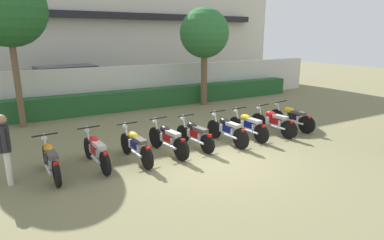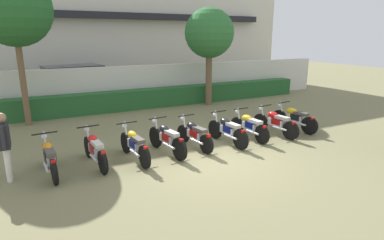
{
  "view_description": "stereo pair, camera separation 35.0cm",
  "coord_description": "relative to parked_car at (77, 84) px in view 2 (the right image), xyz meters",
  "views": [
    {
      "loc": [
        -4.59,
        -6.92,
        3.29
      ],
      "look_at": [
        0.0,
        1.24,
        0.81
      ],
      "focal_mm": 29.66,
      "sensor_mm": 36.0,
      "label": 1
    },
    {
      "loc": [
        -4.28,
        -7.09,
        3.29
      ],
      "look_at": [
        0.0,
        1.24,
        0.81
      ],
      "focal_mm": 29.66,
      "sensor_mm": 36.0,
      "label": 2
    }
  ],
  "objects": [
    {
      "name": "motorcycle_in_row_2",
      "position": [
        0.21,
        -8.91,
        -0.49
      ],
      "size": [
        0.6,
        1.94,
        0.96
      ],
      "rotation": [
        0.0,
        0.0,
        1.66
      ],
      "color": "black",
      "rests_on": "ground"
    },
    {
      "name": "building",
      "position": [
        2.16,
        5.06,
        3.24
      ],
      "size": [
        24.34,
        6.5,
        8.35
      ],
      "color": "beige",
      "rests_on": "ground"
    },
    {
      "name": "motorcycle_in_row_8",
      "position": [
        6.16,
        -8.78,
        -0.48
      ],
      "size": [
        0.6,
        1.91,
        0.97
      ],
      "rotation": [
        0.0,
        0.0,
        1.72
      ],
      "color": "black",
      "rests_on": "ground"
    },
    {
      "name": "ground",
      "position": [
        2.16,
        -9.78,
        -0.94
      ],
      "size": [
        60.0,
        60.0,
        0.0
      ],
      "primitive_type": "plane",
      "color": "olive"
    },
    {
      "name": "motorcycle_in_row_6",
      "position": [
        4.13,
        -8.83,
        -0.49
      ],
      "size": [
        0.6,
        1.83,
        0.95
      ],
      "rotation": [
        0.0,
        0.0,
        1.64
      ],
      "color": "black",
      "rests_on": "ground"
    },
    {
      "name": "tree_far_side",
      "position": [
        5.66,
        -3.51,
        2.47
      ],
      "size": [
        2.33,
        2.33,
        4.61
      ],
      "color": "brown",
      "rests_on": "ground"
    },
    {
      "name": "tree_near_inspector",
      "position": [
        -2.34,
        -3.64,
        3.26
      ],
      "size": [
        2.63,
        2.63,
        5.54
      ],
      "color": "brown",
      "rests_on": "ground"
    },
    {
      "name": "hedge_row",
      "position": [
        2.16,
        -2.76,
        -0.49
      ],
      "size": [
        18.5,
        0.7,
        0.89
      ],
      "primitive_type": "cube",
      "color": "#235628",
      "rests_on": "ground"
    },
    {
      "name": "motorcycle_in_row_5",
      "position": [
        3.21,
        -8.93,
        -0.48
      ],
      "size": [
        0.6,
        1.9,
        0.97
      ],
      "rotation": [
        0.0,
        0.0,
        1.67
      ],
      "color": "black",
      "rests_on": "ground"
    },
    {
      "name": "motorcycle_in_row_0",
      "position": [
        -1.91,
        -8.89,
        -0.49
      ],
      "size": [
        0.6,
        1.84,
        0.96
      ],
      "rotation": [
        0.0,
        0.0,
        1.64
      ],
      "color": "black",
      "rests_on": "ground"
    },
    {
      "name": "parked_car",
      "position": [
        0.0,
        0.0,
        0.0
      ],
      "size": [
        4.72,
        2.59,
        1.89
      ],
      "rotation": [
        0.0,
        0.0,
        0.14
      ],
      "color": "navy",
      "rests_on": "ground"
    },
    {
      "name": "motorcycle_in_row_1",
      "position": [
        -0.82,
        -8.78,
        -0.49
      ],
      "size": [
        0.6,
        1.93,
        0.96
      ],
      "rotation": [
        0.0,
        0.0,
        1.66
      ],
      "color": "black",
      "rests_on": "ground"
    },
    {
      "name": "motorcycle_in_row_4",
      "position": [
        2.11,
        -8.79,
        -0.5
      ],
      "size": [
        0.6,
        1.78,
        0.94
      ],
      "rotation": [
        0.0,
        0.0,
        1.7
      ],
      "color": "black",
      "rests_on": "ground"
    },
    {
      "name": "compound_wall",
      "position": [
        2.16,
        -2.06,
        0.03
      ],
      "size": [
        23.12,
        0.3,
        1.94
      ],
      "primitive_type": "cube",
      "color": "silver",
      "rests_on": "ground"
    },
    {
      "name": "motorcycle_in_row_3",
      "position": [
        1.19,
        -8.85,
        -0.48
      ],
      "size": [
        0.6,
        1.95,
        0.98
      ],
      "rotation": [
        0.0,
        0.0,
        1.72
      ],
      "color": "black",
      "rests_on": "ground"
    },
    {
      "name": "motorcycle_in_row_7",
      "position": [
        5.17,
        -8.91,
        -0.48
      ],
      "size": [
        0.6,
        1.91,
        0.97
      ],
      "rotation": [
        0.0,
        0.0,
        1.72
      ],
      "color": "black",
      "rests_on": "ground"
    },
    {
      "name": "inspector_person",
      "position": [
        -2.79,
        -8.78,
        0.02
      ],
      "size": [
        0.22,
        0.66,
        1.63
      ],
      "color": "silver",
      "rests_on": "ground"
    }
  ]
}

